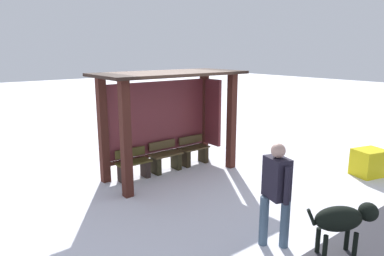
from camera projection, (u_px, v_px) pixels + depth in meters
The scene contains 8 objects.
ground_plane at pixel (172, 174), 8.50m from camera, with size 60.00×60.00×0.00m, color white.
bus_shelter at pixel (170, 106), 8.36m from camera, with size 3.52×1.62×2.48m.
bench_left_inside at pixel (134, 166), 8.08m from camera, with size 0.81×0.35×0.72m.
bench_center_inside at pixel (166, 159), 8.63m from camera, with size 0.81×0.38×0.75m.
bench_right_inside at pixel (194, 152), 9.18m from camera, with size 0.81×0.36×0.74m.
person_walking at pixel (276, 188), 5.18m from camera, with size 0.37×0.59×1.64m.
dog at pixel (344, 219), 5.02m from camera, with size 0.98×0.70×0.80m.
grit_bin at pixel (369, 163), 8.33m from camera, with size 0.70×0.56×0.65m, color yellow.
Camera 1 is at (-4.62, -6.62, 2.96)m, focal length 32.44 mm.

